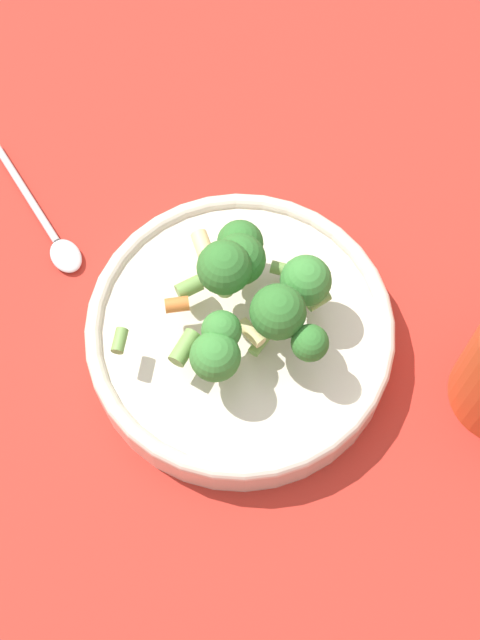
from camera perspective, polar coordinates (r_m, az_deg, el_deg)
name	(u,v)px	position (r m, az deg, el deg)	size (l,w,h in m)	color
ground_plane	(240,344)	(0.76, 0.00, -1.57)	(3.00, 3.00, 0.00)	#B72D23
bowl	(240,334)	(0.74, 0.00, -0.90)	(0.26, 0.26, 0.04)	beige
pasta_salad	(250,293)	(0.69, 0.65, 1.74)	(0.15, 0.15, 0.08)	#8CB766
spoon	(50,231)	(0.82, -12.07, 5.62)	(0.15, 0.08, 0.01)	silver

